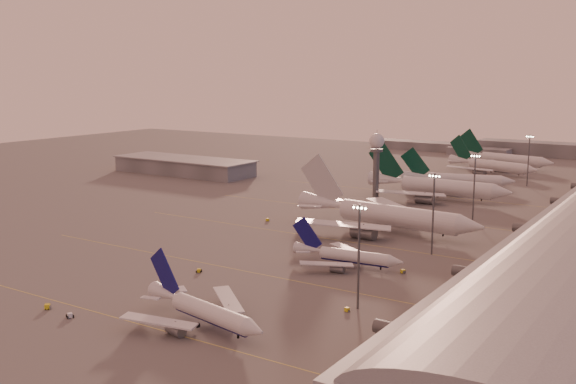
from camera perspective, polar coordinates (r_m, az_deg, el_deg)
The scene contains 26 objects.
ground at distance 192.74m, azimuth -9.72°, elevation -6.51°, with size 700.00×700.00×0.00m, color #5E5C5C.
taxiway_markings at distance 220.83m, azimuth 6.07°, elevation -4.28°, with size 180.00×185.25×0.02m.
hangar at distance 372.58m, azimuth -8.80°, elevation 2.21°, with size 82.00×27.00×8.50m.
radar_tower at distance 284.47m, azimuth 7.50°, elevation 3.21°, with size 6.40×6.40×31.10m.
mast_a at distance 156.78m, azimuth 6.01°, elevation -5.06°, with size 3.60×0.56×25.00m.
mast_b at distance 207.12m, azimuth 12.19°, elevation -1.51°, with size 3.60×0.56×25.00m.
mast_c at distance 259.97m, azimuth 15.49°, elevation 0.68°, with size 3.60×0.56×25.00m.
mast_d at distance 346.60m, azimuth 19.69°, elevation 2.73°, with size 3.60×0.56×25.00m.
distant_horizon at distance 479.31m, azimuth 17.84°, elevation 3.53°, with size 165.00×37.50×9.00m.
narrowbody_near at distance 149.59m, azimuth -7.16°, elevation -10.15°, with size 37.59×29.71×14.84m.
narrowbody_mid at distance 192.88m, azimuth 5.03°, elevation -5.56°, with size 33.78×26.84×13.21m.
widebody_white at distance 236.13m, azimuth 8.33°, elevation -2.30°, with size 71.73×57.29×25.23m.
greentail_a at distance 300.41m, azimuth 12.55°, elevation 0.19°, with size 65.60×53.02×23.84m.
greentail_b at distance 329.09m, azimuth 14.17°, elevation 0.83°, with size 51.81×41.24×19.36m.
greentail_c at distance 383.16m, azimuth 16.89°, elevation 1.99°, with size 53.35×42.47×19.92m.
greentail_d at distance 411.00m, azimuth 17.90°, elevation 2.49°, with size 58.27×46.57×21.44m.
gsv_truck_a at distance 168.72m, azimuth -19.54°, elevation -8.92°, with size 6.21×5.69×2.51m.
gsv_tug_near at distance 161.94m, azimuth -17.98°, elevation -9.92°, with size 3.45×4.05×1.00m.
gsv_catering_a at distance 158.05m, azimuth 5.09°, elevation -9.42°, with size 4.81×2.62×3.79m.
gsv_tug_mid at distance 188.96m, azimuth -7.55°, elevation -6.63°, with size 3.28×3.86×0.95m.
gsv_truck_b at distance 188.78m, azimuth 9.80°, elevation -6.51°, with size 5.86×3.98×2.23m.
gsv_truck_c at distance 250.74m, azimuth -1.67°, elevation -2.24°, with size 4.30×5.46×2.12m.
gsv_catering_b at distance 227.09m, azimuth 18.68°, elevation -3.84°, with size 5.27×3.18×4.04m.
gsv_tug_far at distance 265.31m, azimuth 5.39°, elevation -1.72°, with size 2.43×3.53×0.94m.
gsv_truck_d at distance 305.20m, azimuth 1.67°, elevation -0.03°, with size 2.30×5.00×1.95m.
gsv_tug_hangar at distance 315.74m, azimuth 16.35°, elevation -0.20°, with size 3.61×2.83×0.90m.
Camera 1 is at (126.07, -135.22, 54.53)m, focal length 42.00 mm.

